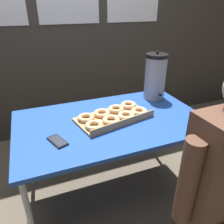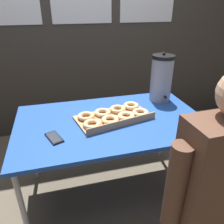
{
  "view_description": "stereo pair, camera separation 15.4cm",
  "coord_description": "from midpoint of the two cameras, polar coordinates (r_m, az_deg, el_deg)",
  "views": [
    {
      "loc": [
        -0.49,
        -1.28,
        1.47
      ],
      "look_at": [
        0.01,
        0.0,
        0.78
      ],
      "focal_mm": 35.0,
      "sensor_mm": 36.0,
      "label": 1
    },
    {
      "loc": [
        -0.35,
        -1.33,
        1.47
      ],
      "look_at": [
        0.01,
        0.0,
        0.78
      ],
      "focal_mm": 35.0,
      "sensor_mm": 36.0,
      "label": 2
    }
  ],
  "objects": [
    {
      "name": "ground_plane",
      "position": [
        2.01,
        -2.53,
        -20.23
      ],
      "size": [
        12.0,
        12.0,
        0.0
      ],
      "primitive_type": "plane",
      "color": "brown"
    },
    {
      "name": "back_wall",
      "position": [
        2.6,
        -12.76,
        20.77
      ],
      "size": [
        6.0,
        0.11,
        2.44
      ],
      "color": "#38332D",
      "rests_on": "ground"
    },
    {
      "name": "folding_table",
      "position": [
        1.59,
        -3.02,
        -3.48
      ],
      "size": [
        1.34,
        0.81,
        0.72
      ],
      "color": "#1E479E",
      "rests_on": "ground"
    },
    {
      "name": "donut_box",
      "position": [
        1.57,
        -2.36,
        -1.01
      ],
      "size": [
        0.58,
        0.39,
        0.05
      ],
      "rotation": [
        0.0,
        0.0,
        0.22
      ],
      "color": "tan",
      "rests_on": "folding_table"
    },
    {
      "name": "coffee_urn",
      "position": [
        1.89,
        8.94,
        9.08
      ],
      "size": [
        0.18,
        0.21,
        0.4
      ],
      "color": "#939399",
      "rests_on": "folding_table"
    },
    {
      "name": "cell_phone",
      "position": [
        1.38,
        -17.2,
        -7.39
      ],
      "size": [
        0.12,
        0.16,
        0.01
      ],
      "rotation": [
        0.0,
        0.0,
        0.36
      ],
      "color": "black",
      "rests_on": "folding_table"
    },
    {
      "name": "person_seated",
      "position": [
        1.34,
        23.69,
        -16.91
      ],
      "size": [
        0.59,
        0.25,
        1.25
      ],
      "rotation": [
        0.0,
        0.0,
        3.17
      ],
      "color": "#33332D",
      "rests_on": "ground"
    }
  ]
}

